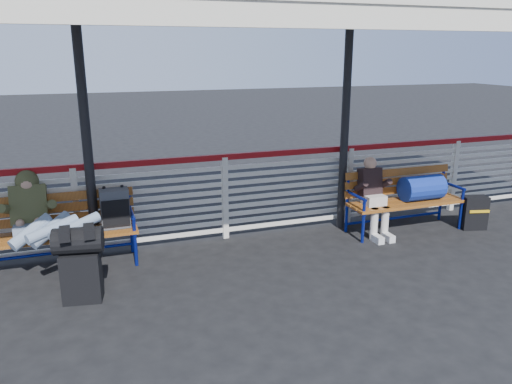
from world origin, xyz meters
name	(u,v)px	position (x,y,z in m)	size (l,w,h in m)	color
ground	(273,295)	(0.00, 0.00, 0.00)	(60.00, 60.00, 0.00)	black
fence	(225,194)	(0.00, 1.90, 0.66)	(12.08, 0.08, 1.24)	silver
canopy	(247,12)	(0.00, 0.87, 3.04)	(12.60, 3.60, 3.16)	silver
luggage_stack	(80,262)	(-1.99, 0.58, 0.46)	(0.55, 0.36, 0.84)	black
bench_left	(81,218)	(-1.95, 1.61, 0.61)	(1.80, 0.56, 0.97)	#A5631F
bench_right	(414,191)	(2.77, 1.31, 0.61)	(1.80, 0.56, 0.92)	#A5631F
traveler_man	(46,223)	(-2.34, 1.25, 0.71)	(0.93, 1.60, 0.77)	#8A9FBA
companion_person	(374,196)	(2.08, 1.31, 0.60)	(0.32, 0.66, 1.15)	beige
suitcase_side	(474,213)	(3.68, 1.02, 0.26)	(0.41, 0.31, 0.51)	black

